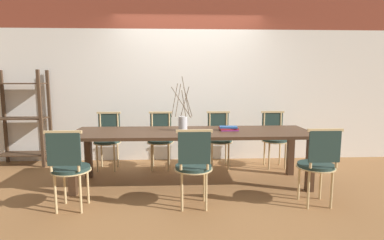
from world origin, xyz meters
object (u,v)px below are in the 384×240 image
chair_near_center (318,162)px  vase_centerpiece (183,122)px  dining_table (192,137)px  book_stack (229,128)px  shelving_rack (22,119)px  chair_far_center (219,137)px

chair_near_center → vase_centerpiece: vase_centerpiece is taller
chair_near_center → vase_centerpiece: (-1.49, 0.82, 0.35)m
dining_table → book_stack: size_ratio=12.32×
book_stack → shelving_rack: bearing=162.9°
dining_table → chair_far_center: 0.91m
vase_centerpiece → shelving_rack: bearing=159.1°
dining_table → shelving_rack: bearing=159.1°
dining_table → chair_far_center: bearing=58.7°
chair_near_center → chair_far_center: (-0.90, 1.54, 0.00)m
shelving_rack → vase_centerpiece: bearing=-20.9°
shelving_rack → book_stack: bearing=-17.1°
vase_centerpiece → book_stack: 0.63m
chair_near_center → book_stack: (-0.86, 0.82, 0.26)m
chair_near_center → chair_far_center: 1.78m
chair_far_center → book_stack: bearing=92.5°
dining_table → chair_near_center: bearing=-29.5°
chair_near_center → shelving_rack: (-4.10, 1.82, 0.28)m
dining_table → book_stack: book_stack is taller
dining_table → chair_near_center: chair_near_center is taller
chair_far_center → vase_centerpiece: bearing=50.9°
chair_near_center → vase_centerpiece: size_ratio=1.24×
chair_near_center → book_stack: chair_near_center is taller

